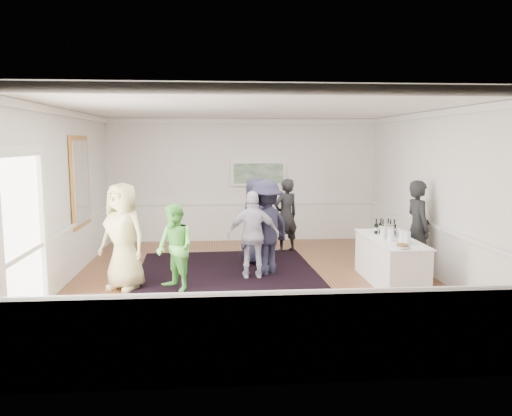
{
  "coord_description": "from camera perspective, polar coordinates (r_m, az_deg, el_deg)",
  "views": [
    {
      "loc": [
        -0.71,
        -9.05,
        2.61
      ],
      "look_at": [
        0.04,
        0.2,
        1.37
      ],
      "focal_mm": 35.0,
      "sensor_mm": 36.0,
      "label": 1
    }
  ],
  "objects": [
    {
      "name": "area_rug",
      "position": [
        9.65,
        -3.09,
        -8.0
      ],
      "size": [
        3.71,
        4.76,
        0.02
      ],
      "primitive_type": "cube",
      "rotation": [
        0.0,
        0.0,
        0.04
      ],
      "color": "black",
      "rests_on": "floor"
    },
    {
      "name": "landscape_painting",
      "position": [
        13.07,
        0.27,
        3.98
      ],
      "size": [
        1.44,
        0.06,
        0.66
      ],
      "color": "white",
      "rests_on": "wall_back"
    },
    {
      "name": "wall_back",
      "position": [
        13.1,
        -1.49,
        3.2
      ],
      "size": [
        7.0,
        0.02,
        3.2
      ],
      "primitive_type": "cube",
      "color": "white",
      "rests_on": "floor"
    },
    {
      "name": "guest_dark_b",
      "position": [
        11.79,
        3.43,
        -0.87
      ],
      "size": [
        0.76,
        0.66,
        1.74
      ],
      "primitive_type": "imported",
      "rotation": [
        0.0,
        0.0,
        3.6
      ],
      "color": "black",
      "rests_on": "floor"
    },
    {
      "name": "wall_right",
      "position": [
        10.03,
        20.24,
        1.38
      ],
      "size": [
        0.02,
        8.0,
        3.2
      ],
      "primitive_type": "cube",
      "color": "white",
      "rests_on": "floor"
    },
    {
      "name": "wine_bottles",
      "position": [
        9.87,
        14.57,
        -2.0
      ],
      "size": [
        0.4,
        0.25,
        0.31
      ],
      "color": "black",
      "rests_on": "serving_table"
    },
    {
      "name": "juice_pitchers",
      "position": [
        9.17,
        15.82,
        -2.99
      ],
      "size": [
        0.37,
        0.63,
        0.24
      ],
      "color": "#68A039",
      "rests_on": "serving_table"
    },
    {
      "name": "ceiling",
      "position": [
        9.09,
        -0.14,
        11.35
      ],
      "size": [
        7.0,
        8.0,
        0.02
      ],
      "primitive_type": "cube",
      "color": "white",
      "rests_on": "wall_back"
    },
    {
      "name": "ice_bucket",
      "position": [
        9.63,
        14.85,
        -2.49
      ],
      "size": [
        0.26,
        0.26,
        0.24
      ],
      "primitive_type": "cylinder",
      "color": "silver",
      "rests_on": "serving_table"
    },
    {
      "name": "bartender",
      "position": [
        10.2,
        18.0,
        -2.2
      ],
      "size": [
        0.49,
        0.71,
        1.87
      ],
      "primitive_type": "imported",
      "rotation": [
        0.0,
        0.0,
        1.63
      ],
      "color": "black",
      "rests_on": "floor"
    },
    {
      "name": "guest_dark_a",
      "position": [
        9.76,
        1.11,
        -2.26
      ],
      "size": [
        1.36,
        1.32,
        1.87
      ],
      "primitive_type": "imported",
      "rotation": [
        0.0,
        0.0,
        3.87
      ],
      "color": "#1F2034",
      "rests_on": "floor"
    },
    {
      "name": "mirror",
      "position": [
        10.74,
        -19.43,
        2.87
      ],
      "size": [
        0.05,
        1.25,
        1.85
      ],
      "color": "gold",
      "rests_on": "wall_left"
    },
    {
      "name": "wall_left",
      "position": [
        9.52,
        -21.63,
        1.0
      ],
      "size": [
        0.02,
        8.0,
        3.2
      ],
      "primitive_type": "cube",
      "color": "white",
      "rests_on": "floor"
    },
    {
      "name": "guest_green",
      "position": [
        8.83,
        -9.25,
        -4.49
      ],
      "size": [
        0.92,
        0.95,
        1.54
      ],
      "primitive_type": "imported",
      "rotation": [
        0.0,
        0.0,
        -0.92
      ],
      "color": "#67D957",
      "rests_on": "floor"
    },
    {
      "name": "wall_front",
      "position": [
        5.19,
        3.31,
        -3.58
      ],
      "size": [
        7.0,
        0.02,
        3.2
      ],
      "primitive_type": "cube",
      "color": "white",
      "rests_on": "floor"
    },
    {
      "name": "wainscoting",
      "position": [
        9.32,
        -0.13,
        -5.46
      ],
      "size": [
        7.0,
        8.0,
        1.0
      ],
      "primitive_type": null,
      "color": "white",
      "rests_on": "floor"
    },
    {
      "name": "guest_lilac",
      "position": [
        9.5,
        -0.29,
        -3.11
      ],
      "size": [
        0.99,
        0.42,
        1.68
      ],
      "primitive_type": "imported",
      "rotation": [
        0.0,
        0.0,
        3.14
      ],
      "color": "silver",
      "rests_on": "floor"
    },
    {
      "name": "doorway",
      "position": [
        7.75,
        -25.26,
        -1.96
      ],
      "size": [
        0.1,
        1.78,
        2.56
      ],
      "color": "white",
      "rests_on": "wall_left"
    },
    {
      "name": "serving_table",
      "position": [
        9.57,
        15.08,
        -5.84
      ],
      "size": [
        0.8,
        2.09,
        0.84
      ],
      "color": "white",
      "rests_on": "floor"
    },
    {
      "name": "floor",
      "position": [
        9.44,
        -0.13,
        -8.42
      ],
      "size": [
        8.0,
        8.0,
        0.0
      ],
      "primitive_type": "plane",
      "color": "brown",
      "rests_on": "ground"
    },
    {
      "name": "guest_navy",
      "position": [
        10.6,
        0.1,
        -1.51
      ],
      "size": [
        1.02,
        1.08,
        1.85
      ],
      "primitive_type": "imported",
      "rotation": [
        0.0,
        0.0,
        2.24
      ],
      "color": "#1F2034",
      "rests_on": "floor"
    },
    {
      "name": "guest_tan",
      "position": [
        9.1,
        -14.96,
        -3.15
      ],
      "size": [
        1.1,
        0.99,
        1.9
      ],
      "primitive_type": "imported",
      "rotation": [
        0.0,
        0.0,
        -0.52
      ],
      "color": "#CFC281",
      "rests_on": "floor"
    },
    {
      "name": "nut_bowl",
      "position": [
        8.63,
        16.39,
        -4.22
      ],
      "size": [
        0.26,
        0.26,
        0.08
      ],
      "color": "white",
      "rests_on": "serving_table"
    }
  ]
}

